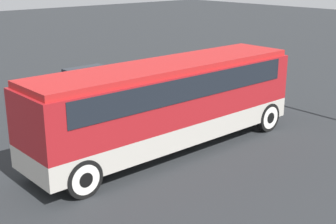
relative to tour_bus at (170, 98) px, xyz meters
The scene contains 4 objects.
ground_plane 1.99m from the tour_bus, behind, with size 120.00×120.00×0.00m, color #26282B.
tour_bus is the anchor object (origin of this frame).
parked_car_near 9.46m from the tour_bus, 75.40° to the left, with size 4.42×1.79×1.33m.
parked_car_mid 7.32m from the tour_bus, 58.23° to the left, with size 4.41×1.86×1.34m.
Camera 1 is at (-10.69, -12.06, 6.48)m, focal length 50.00 mm.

